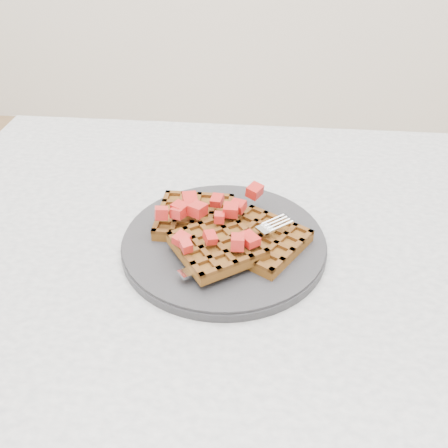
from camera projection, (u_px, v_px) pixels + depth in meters
The scene contains 5 objects.
table at pixel (308, 314), 0.74m from camera, with size 1.20×0.80×0.75m.
plate at pixel (224, 243), 0.68m from camera, with size 0.28×0.28×0.02m, color #262528.
waffles at pixel (224, 233), 0.67m from camera, with size 0.22×0.19×0.03m.
strawberry_pile at pixel (224, 215), 0.66m from camera, with size 0.15×0.15×0.02m, color #9D0100, non-canonical shape.
fork at pixel (245, 249), 0.65m from camera, with size 0.02×0.18×0.02m, color silver, non-canonical shape.
Camera 1 is at (-0.07, -0.53, 1.18)m, focal length 40.00 mm.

